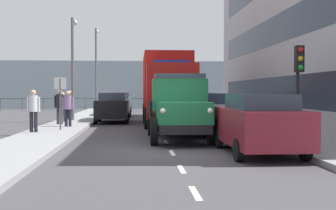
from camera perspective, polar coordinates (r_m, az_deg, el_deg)
name	(u,v)px	position (r m, az deg, el deg)	size (l,w,h in m)	color
ground_plane	(157,126)	(23.01, -1.50, -2.71)	(80.00, 80.00, 0.00)	#423F44
sidewalk_left	(242,124)	(23.64, 9.57, -2.43)	(2.31, 40.63, 0.15)	gray
sidewalk_right	(69,125)	(23.25, -12.78, -2.52)	(2.31, 40.63, 0.15)	gray
road_centreline_markings	(157,126)	(22.81, -1.48, -2.74)	(0.12, 36.68, 0.01)	silver
sea_horizon	(147,85)	(46.25, -2.79, 2.63)	(80.00, 0.80, 5.00)	#84939E
seawall_railing	(148,101)	(42.65, -2.68, 0.58)	(28.08, 0.08, 1.20)	#4C5156
truck_vintage_green	(179,108)	(15.90, 1.46, -0.45)	(2.17, 5.64, 2.43)	black
lorry_cargo_red	(167,86)	(23.76, -0.10, 2.44)	(2.58, 8.20, 3.87)	red
car_maroon_kerbside_near	(258,123)	(12.75, 11.68, -2.29)	(1.93, 4.34, 1.72)	maroon
car_silver_kerbside_1	(220,113)	(18.28, 6.84, -1.06)	(1.93, 4.26, 1.72)	#B7BABF
car_grey_kerbside_2	(200,108)	(24.26, 4.14, -0.36)	(1.88, 4.22, 1.72)	slate
car_red_kerbside_3	(189,105)	(29.33, 2.71, 0.00)	(1.78, 4.21, 1.72)	#B21E1E
car_black_oppositeside_0	(113,107)	(25.60, -7.22, -0.26)	(1.89, 4.26, 1.72)	black
car_white_oppositeside_1	(117,104)	(31.65, -6.62, 0.13)	(1.95, 4.64, 1.72)	white
car_teal_oppositeside_2	(121,102)	(38.55, -6.16, 0.41)	(1.83, 4.39, 1.72)	#1E6670
pedestrian_with_bag	(33,107)	(18.46, -17.14, -0.28)	(0.53, 0.34, 1.71)	black
pedestrian_near_railing	(68,106)	(21.06, -12.91, -0.08)	(0.53, 0.34, 1.67)	black
pedestrian_couple_a	(60,104)	(22.64, -13.94, 0.15)	(0.53, 0.34, 1.74)	#383342
pedestrian_couple_b	(63,104)	(24.60, -13.55, 0.07)	(0.53, 0.34, 1.60)	#383342
pedestrian_by_lamp	(70,102)	(26.67, -12.65, 0.33)	(0.53, 0.34, 1.70)	black
traffic_light_near	(299,72)	(15.56, 16.68, 4.20)	(0.28, 0.41, 3.20)	black
lamp_post_promenade	(73,59)	(26.01, -12.29, 5.94)	(0.32, 1.14, 5.90)	#59595B
lamp_post_far	(96,62)	(37.43, -9.35, 5.52)	(0.32, 1.14, 6.97)	#59595B
street_sign	(60,94)	(19.29, -13.86, 1.39)	(0.50, 0.07, 2.25)	#4C4C4C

